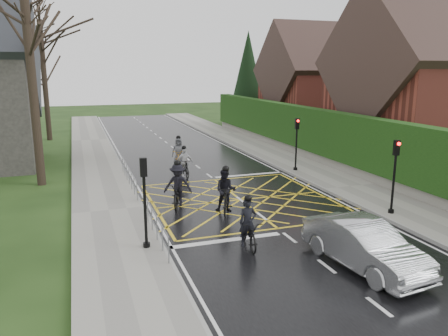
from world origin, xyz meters
TOP-DOWN VIEW (x-y plane):
  - ground at (0.00, 0.00)m, footprint 120.00×120.00m
  - road at (0.00, 0.00)m, footprint 9.00×80.00m
  - sidewalk_right at (6.00, 0.00)m, footprint 3.00×80.00m
  - sidewalk_left at (-6.00, 0.00)m, footprint 3.00×80.00m
  - stone_wall at (7.75, 6.00)m, footprint 0.50×38.00m
  - hedge at (7.75, 6.00)m, footprint 0.90×38.00m
  - house_near at (14.75, 4.00)m, footprint 11.80×9.80m
  - house_far at (14.75, 18.00)m, footprint 9.80×8.80m
  - conifer at (10.75, 26.00)m, footprint 4.60×4.60m
  - tree_near at (-9.00, 6.00)m, footprint 9.24×9.24m
  - tree_mid at (-10.00, 14.00)m, footprint 10.08×10.08m
  - tree_far at (-9.30, 22.00)m, footprint 8.40×8.40m
  - railing_south at (-4.65, -3.50)m, footprint 0.05×5.04m
  - railing_north at (-4.65, 4.00)m, footprint 0.05×6.04m
  - traffic_light_ne at (5.10, 4.20)m, footprint 0.24×0.31m
  - traffic_light_se at (5.10, -4.20)m, footprint 0.24×0.31m
  - traffic_light_sw at (-5.10, -4.50)m, footprint 0.24×0.31m
  - cyclist_rear at (-1.70, -5.21)m, footprint 0.87×1.95m
  - cyclist_back at (-1.20, -1.41)m, footprint 1.36×2.07m
  - cyclist_mid at (-2.96, 0.02)m, footprint 1.46×2.29m
  - cyclist_front at (-1.39, 5.25)m, footprint 0.97×1.80m
  - cyclist_lead at (-1.04, 8.18)m, footprint 1.24×2.12m
  - car at (1.04, -7.88)m, footprint 2.04×4.58m

SIDE VIEW (x-z plane):
  - ground at x=0.00m, z-range 0.00..0.00m
  - road at x=0.00m, z-range 0.00..0.01m
  - sidewalk_right at x=6.00m, z-range 0.00..0.15m
  - sidewalk_left at x=-6.00m, z-range 0.00..0.15m
  - stone_wall at x=7.75m, z-range 0.00..0.70m
  - cyclist_rear at x=-1.70m, z-range -0.32..1.52m
  - cyclist_front at x=-1.39m, z-range -0.24..1.57m
  - cyclist_lead at x=-1.04m, z-range -0.30..1.65m
  - car at x=1.04m, z-range 0.00..1.46m
  - cyclist_back at x=-1.20m, z-range -0.25..1.78m
  - cyclist_mid at x=-2.96m, z-range -0.28..1.82m
  - railing_south at x=-4.65m, z-range 0.27..1.29m
  - railing_north at x=-4.65m, z-range 0.27..1.30m
  - traffic_light_ne at x=5.10m, z-range 0.06..3.27m
  - traffic_light_se at x=5.10m, z-range 0.06..3.27m
  - traffic_light_sw at x=-5.10m, z-range 0.06..3.27m
  - hedge at x=7.75m, z-range 0.70..3.50m
  - house_far at x=14.75m, z-range -0.79..9.51m
  - house_near at x=14.75m, z-range -0.92..10.38m
  - conifer at x=10.75m, z-range -0.01..9.99m
  - tree_far at x=-9.30m, z-range 1.99..12.39m
  - tree_near at x=-9.00m, z-range 2.19..13.63m
  - tree_mid at x=-10.00m, z-range 2.39..14.87m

